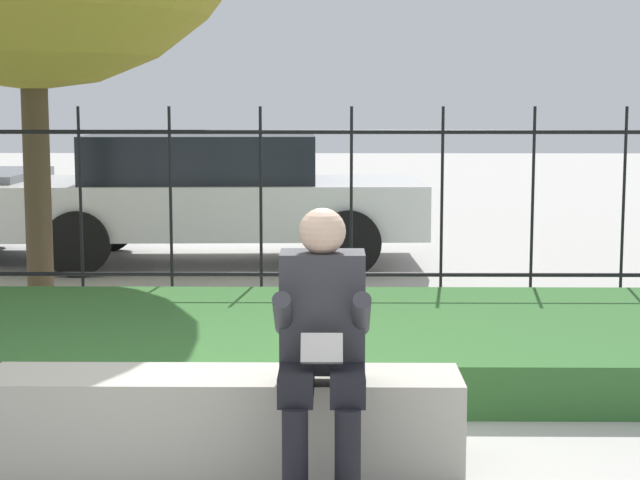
{
  "coord_description": "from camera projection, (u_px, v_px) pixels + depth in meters",
  "views": [
    {
      "loc": [
        0.57,
        -4.87,
        1.71
      ],
      "look_at": [
        0.47,
        3.11,
        0.67
      ],
      "focal_mm": 60.0,
      "sensor_mm": 36.0,
      "label": 1
    }
  ],
  "objects": [
    {
      "name": "person_seated_reader",
      "position": [
        322.0,
        338.0,
        4.71
      ],
      "size": [
        0.42,
        0.73,
        1.24
      ],
      "color": "black",
      "rests_on": "ground_plane"
    },
    {
      "name": "iron_fence",
      "position": [
        261.0,
        207.0,
        8.45
      ],
      "size": [
        7.87,
        0.03,
        1.67
      ],
      "color": "black",
      "rests_on": "ground_plane"
    },
    {
      "name": "ground_plane",
      "position": [
        212.0,
        465.0,
        5.06
      ],
      "size": [
        60.0,
        60.0,
        0.0
      ],
      "primitive_type": "plane",
      "color": "#B2AFA8"
    },
    {
      "name": "car_parked_center",
      "position": [
        214.0,
        194.0,
        11.3
      ],
      "size": [
        4.34,
        2.11,
        1.36
      ],
      "rotation": [
        0.0,
        0.0,
        0.04
      ],
      "color": "silver",
      "rests_on": "ground_plane"
    },
    {
      "name": "grass_berm",
      "position": [
        245.0,
        342.0,
        6.96
      ],
      "size": [
        9.87,
        2.47,
        0.3
      ],
      "color": "#33662D",
      "rests_on": "ground_plane"
    },
    {
      "name": "stone_bench",
      "position": [
        224.0,
        425.0,
        5.03
      ],
      "size": [
        2.22,
        0.45,
        0.44
      ],
      "color": "#B7B2A3",
      "rests_on": "ground_plane"
    }
  ]
}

